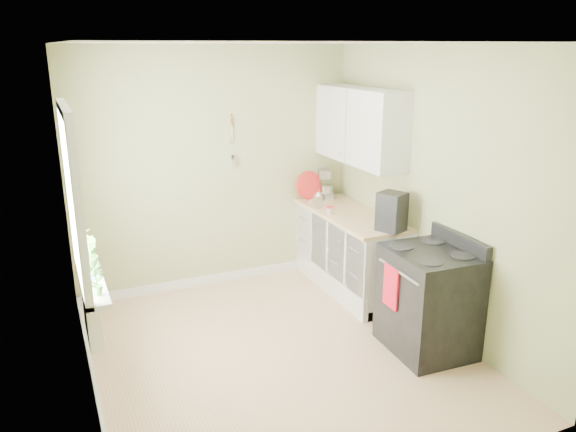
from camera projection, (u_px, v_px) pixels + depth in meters
name	position (u px, v px, depth m)	size (l,w,h in m)	color
floor	(279.00, 355.00, 5.09)	(3.20, 3.60, 0.02)	tan
ceiling	(278.00, 41.00, 4.29)	(3.20, 3.60, 0.02)	white
wall_back	(215.00, 170.00, 6.27)	(3.20, 0.02, 2.70)	#B6BC80
wall_left	(74.00, 237.00, 4.07)	(0.02, 3.60, 2.70)	#B6BC80
wall_right	(435.00, 192.00, 5.32)	(0.02, 3.60, 2.70)	#B6BC80
base_cabinets	(350.00, 253.00, 6.34)	(0.60, 1.60, 0.87)	white
countertop	(351.00, 214.00, 6.20)	(0.64, 1.60, 0.04)	beige
upper_cabinets	(360.00, 126.00, 6.06)	(0.35, 1.40, 0.80)	white
window	(72.00, 200.00, 4.28)	(0.06, 1.14, 1.44)	white
window_sill	(91.00, 279.00, 4.51)	(0.18, 1.14, 0.04)	white
radiator	(92.00, 320.00, 4.55)	(0.12, 0.50, 0.35)	white
wall_utensils	(233.00, 150.00, 6.26)	(0.02, 0.14, 0.58)	beige
stove	(429.00, 300.00, 5.05)	(0.72, 0.81, 1.08)	black
stand_mixer	(323.00, 184.00, 6.81)	(0.28, 0.35, 0.38)	#B2B2B7
kettle	(318.00, 200.00, 6.36)	(0.18, 0.11, 0.18)	silver
coffee_maker	(391.00, 213.00, 5.55)	(0.30, 0.31, 0.39)	black
red_tray	(308.00, 185.00, 6.71)	(0.34, 0.34, 0.02)	red
jar	(330.00, 210.00, 6.12)	(0.08, 0.08, 0.09)	#C3AF9B
plant_a	(96.00, 279.00, 4.13)	(0.14, 0.10, 0.27)	#316721
plant_b	(89.00, 254.00, 4.58)	(0.16, 0.13, 0.29)	#316721
plant_c	(86.00, 244.00, 4.84)	(0.16, 0.16, 0.28)	#316721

